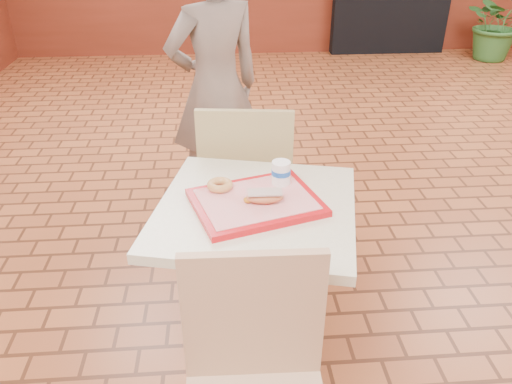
{
  "coord_description": "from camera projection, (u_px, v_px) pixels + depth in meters",
  "views": [
    {
      "loc": [
        -1.2,
        -2.19,
        1.83
      ],
      "look_at": [
        -1.07,
        -0.53,
        0.87
      ],
      "focal_mm": 35.0,
      "sensor_mm": 36.0,
      "label": 1
    }
  ],
  "objects": [
    {
      "name": "chair_main_back",
      "position": [
        247.0,
        182.0,
        2.63
      ],
      "size": [
        0.52,
        0.52,
        1.01
      ],
      "rotation": [
        0.0,
        0.0,
        3.02
      ],
      "color": "tan",
      "rests_on": "ground"
    },
    {
      "name": "paper_cup",
      "position": [
        281.0,
        173.0,
        2.02
      ],
      "size": [
        0.08,
        0.08,
        0.1
      ],
      "rotation": [
        0.0,
        0.0,
        -0.06
      ],
      "color": "white",
      "rests_on": "serving_tray"
    },
    {
      "name": "potted_plant",
      "position": [
        498.0,
        22.0,
        6.61
      ],
      "size": [
        1.05,
        0.98,
        0.97
      ],
      "primitive_type": "imported",
      "rotation": [
        0.0,
        0.0,
        0.3
      ],
      "color": "#2B5E25",
      "rests_on": "ground"
    },
    {
      "name": "ring_donut",
      "position": [
        220.0,
        185.0,
        2.0
      ],
      "size": [
        0.11,
        0.11,
        0.03
      ],
      "primitive_type": "torus",
      "rotation": [
        0.0,
        0.0,
        -0.05
      ],
      "color": "#C18446",
      "rests_on": "serving_tray"
    },
    {
      "name": "serving_tray",
      "position": [
        256.0,
        202.0,
        1.95
      ],
      "size": [
        0.47,
        0.37,
        0.03
      ],
      "rotation": [
        0.0,
        0.0,
        0.3
      ],
      "color": "#B60D13",
      "rests_on": "main_table"
    },
    {
      "name": "main_table",
      "position": [
        256.0,
        259.0,
        2.09
      ],
      "size": [
        0.76,
        0.76,
        0.81
      ],
      "rotation": [
        0.0,
        0.0,
        -0.23
      ],
      "color": "beige",
      "rests_on": "ground"
    },
    {
      "name": "customer",
      "position": [
        215.0,
        89.0,
        3.06
      ],
      "size": [
        0.73,
        0.63,
        1.7
      ],
      "primitive_type": "imported",
      "rotation": [
        0.0,
        0.0,
        3.57
      ],
      "color": "#736359",
      "rests_on": "ground"
    },
    {
      "name": "wainscot_band",
      "position": [
        451.0,
        195.0,
        2.63
      ],
      "size": [
        8.0,
        10.0,
        1.0
      ],
      "color": "#602112",
      "rests_on": "ground"
    },
    {
      "name": "long_john_donut",
      "position": [
        264.0,
        197.0,
        1.91
      ],
      "size": [
        0.16,
        0.08,
        0.05
      ],
      "rotation": [
        0.0,
        0.0,
        -0.02
      ],
      "color": "#B15934",
      "rests_on": "serving_tray"
    }
  ]
}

